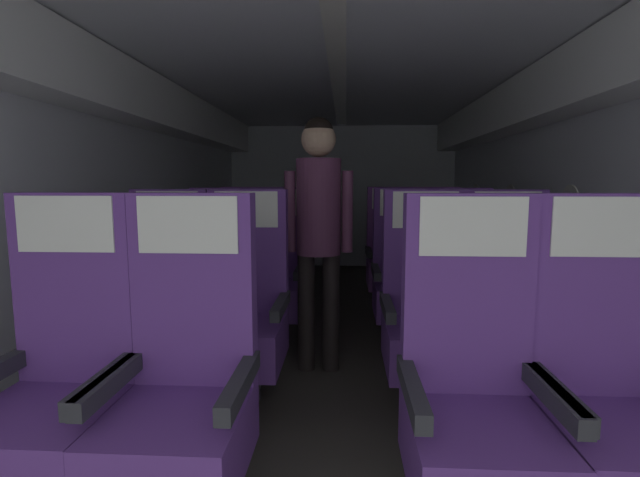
{
  "coord_description": "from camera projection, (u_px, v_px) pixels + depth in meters",
  "views": [
    {
      "loc": [
        0.06,
        0.2,
        1.21
      ],
      "look_at": [
        -0.14,
        3.76,
        0.77
      ],
      "focal_mm": 25.4,
      "sensor_mm": 36.0,
      "label": 1
    }
  ],
  "objects": [
    {
      "name": "seat_a_left_aisle",
      "position": [
        184.0,
        394.0,
        1.55
      ],
      "size": [
        0.47,
        0.52,
        1.17
      ],
      "color": "#38383D",
      "rests_on": "ground"
    },
    {
      "name": "seat_b_left_window",
      "position": [
        165.0,
        312.0,
        2.52
      ],
      "size": [
        0.47,
        0.52,
        1.17
      ],
      "color": "#38383D",
      "rests_on": "ground"
    },
    {
      "name": "seat_c_left_aisle",
      "position": [
        273.0,
        278.0,
        3.43
      ],
      "size": [
        0.47,
        0.52,
        1.17
      ],
      "color": "#38383D",
      "rests_on": "ground"
    },
    {
      "name": "ground",
      "position": [
        336.0,
        350.0,
        3.32
      ],
      "size": [
        3.49,
        7.19,
        0.02
      ],
      "primitive_type": "cube",
      "color": "#3D3833"
    },
    {
      "name": "seat_a_right_window",
      "position": [
        474.0,
        403.0,
        1.48
      ],
      "size": [
        0.47,
        0.52,
        1.17
      ],
      "color": "#38383D",
      "rests_on": "ground"
    },
    {
      "name": "seat_a_right_aisle",
      "position": [
        610.0,
        405.0,
        1.47
      ],
      "size": [
        0.47,
        0.52,
        1.17
      ],
      "color": "#38383D",
      "rests_on": "ground"
    },
    {
      "name": "seat_d_left_window",
      "position": [
        242.0,
        257.0,
        4.39
      ],
      "size": [
        0.47,
        0.52,
        1.17
      ],
      "color": "#38383D",
      "rests_on": "ground"
    },
    {
      "name": "seat_d_left_aisle",
      "position": [
        287.0,
        258.0,
        4.36
      ],
      "size": [
        0.47,
        0.52,
        1.17
      ],
      "color": "#38383D",
      "rests_on": "ground"
    },
    {
      "name": "seat_c_left_window",
      "position": [
        216.0,
        277.0,
        3.47
      ],
      "size": [
        0.47,
        0.52,
        1.17
      ],
      "color": "#38383D",
      "rests_on": "ground"
    },
    {
      "name": "seat_a_left_window",
      "position": [
        59.0,
        390.0,
        1.57
      ],
      "size": [
        0.47,
        0.52,
        1.17
      ],
      "color": "#38383D",
      "rests_on": "ground"
    },
    {
      "name": "seat_c_right_aisle",
      "position": [
        463.0,
        280.0,
        3.35
      ],
      "size": [
        0.47,
        0.52,
        1.17
      ],
      "color": "#38383D",
      "rests_on": "ground"
    },
    {
      "name": "fuselage_shell",
      "position": [
        338.0,
        145.0,
        3.4
      ],
      "size": [
        3.37,
        6.84,
        2.08
      ],
      "color": "silver",
      "rests_on": "ground"
    },
    {
      "name": "flight_attendant",
      "position": [
        319.0,
        217.0,
        2.84
      ],
      "size": [
        0.43,
        0.28,
        1.61
      ],
      "rotation": [
        0.0,
        0.0,
        0.19
      ],
      "color": "black",
      "rests_on": "ground"
    },
    {
      "name": "seat_d_right_aisle",
      "position": [
        437.0,
        259.0,
        4.28
      ],
      "size": [
        0.47,
        0.52,
        1.17
      ],
      "color": "#38383D",
      "rests_on": "ground"
    },
    {
      "name": "seat_c_right_window",
      "position": [
        403.0,
        279.0,
        3.39
      ],
      "size": [
        0.47,
        0.52,
        1.17
      ],
      "color": "#38383D",
      "rests_on": "ground"
    },
    {
      "name": "seat_b_right_window",
      "position": [
        425.0,
        317.0,
        2.43
      ],
      "size": [
        0.47,
        0.52,
        1.17
      ],
      "color": "#38383D",
      "rests_on": "ground"
    },
    {
      "name": "seat_d_right_window",
      "position": [
        390.0,
        258.0,
        4.33
      ],
      "size": [
        0.47,
        0.52,
        1.17
      ],
      "color": "#38383D",
      "rests_on": "ground"
    },
    {
      "name": "seat_b_left_aisle",
      "position": [
        244.0,
        314.0,
        2.49
      ],
      "size": [
        0.47,
        0.52,
        1.17
      ],
      "color": "#38383D",
      "rests_on": "ground"
    },
    {
      "name": "seat_b_right_aisle",
      "position": [
        508.0,
        318.0,
        2.42
      ],
      "size": [
        0.47,
        0.52,
        1.17
      ],
      "color": "#38383D",
      "rests_on": "ground"
    }
  ]
}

